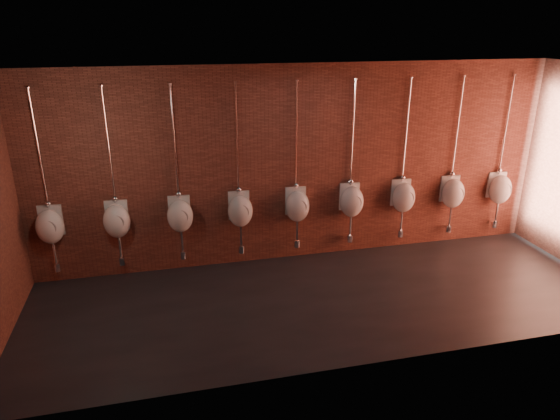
{
  "coord_description": "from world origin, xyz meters",
  "views": [
    {
      "loc": [
        -2.11,
        -5.98,
        3.79
      ],
      "look_at": [
        -0.49,
        0.9,
        1.1
      ],
      "focal_mm": 32.0,
      "sensor_mm": 36.0,
      "label": 1
    }
  ],
  "objects": [
    {
      "name": "urinal_7",
      "position": [
        2.72,
        1.36,
        0.98
      ],
      "size": [
        0.43,
        0.38,
        2.72
      ],
      "color": "white",
      "rests_on": "ground"
    },
    {
      "name": "urinal_3",
      "position": [
        -1.03,
        1.36,
        0.98
      ],
      "size": [
        0.43,
        0.38,
        2.72
      ],
      "color": "white",
      "rests_on": "ground"
    },
    {
      "name": "urinal_2",
      "position": [
        -1.97,
        1.36,
        0.98
      ],
      "size": [
        0.43,
        0.38,
        2.72
      ],
      "color": "white",
      "rests_on": "ground"
    },
    {
      "name": "ground",
      "position": [
        0.0,
        0.0,
        0.0
      ],
      "size": [
        8.5,
        8.5,
        0.0
      ],
      "primitive_type": "plane",
      "color": "black",
      "rests_on": "ground"
    },
    {
      "name": "urinal_0",
      "position": [
        -3.85,
        1.36,
        0.98
      ],
      "size": [
        0.43,
        0.38,
        2.72
      ],
      "color": "white",
      "rests_on": "ground"
    },
    {
      "name": "urinal_5",
      "position": [
        0.85,
        1.36,
        0.98
      ],
      "size": [
        0.43,
        0.38,
        2.72
      ],
      "color": "white",
      "rests_on": "ground"
    },
    {
      "name": "urinal_8",
      "position": [
        3.66,
        1.36,
        0.98
      ],
      "size": [
        0.43,
        0.38,
        2.72
      ],
      "color": "white",
      "rests_on": "ground"
    },
    {
      "name": "room_shell",
      "position": [
        0.0,
        0.0,
        2.01
      ],
      "size": [
        8.54,
        3.04,
        3.22
      ],
      "color": "black",
      "rests_on": "ground"
    },
    {
      "name": "urinal_6",
      "position": [
        1.78,
        1.36,
        0.98
      ],
      "size": [
        0.43,
        0.38,
        2.72
      ],
      "color": "white",
      "rests_on": "ground"
    },
    {
      "name": "urinal_4",
      "position": [
        -0.09,
        1.36,
        0.98
      ],
      "size": [
        0.43,
        0.38,
        2.72
      ],
      "color": "white",
      "rests_on": "ground"
    },
    {
      "name": "urinal_1",
      "position": [
        -2.91,
        1.36,
        0.98
      ],
      "size": [
        0.43,
        0.38,
        2.72
      ],
      "color": "white",
      "rests_on": "ground"
    }
  ]
}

